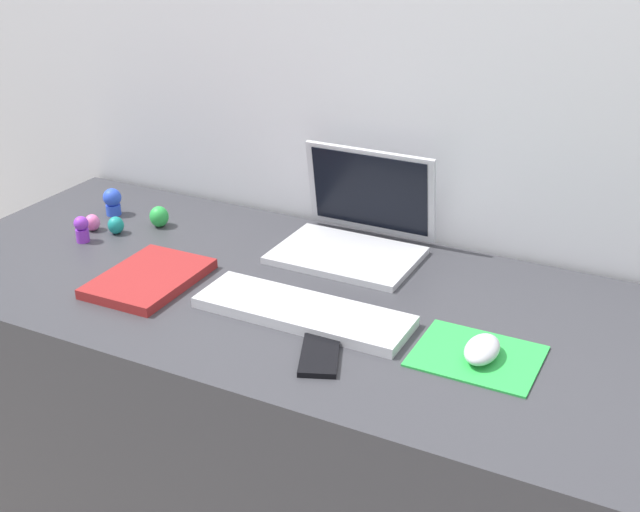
# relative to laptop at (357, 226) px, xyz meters

# --- Properties ---
(back_wall) EXTENTS (2.97, 0.05, 1.36)m
(back_wall) POSITION_rel_laptop_xyz_m (0.05, 0.15, -0.11)
(back_wall) COLOR silver
(back_wall) RESTS_ON ground_plane
(desk) EXTENTS (1.77, 0.69, 0.74)m
(desk) POSITION_rel_laptop_xyz_m (0.05, -0.24, -0.42)
(desk) COLOR #38383D
(desk) RESTS_ON ground_plane
(laptop) EXTENTS (0.30, 0.25, 0.21)m
(laptop) POSITION_rel_laptop_xyz_m (0.00, 0.00, 0.00)
(laptop) COLOR silver
(laptop) RESTS_ON desk
(keyboard) EXTENTS (0.41, 0.13, 0.02)m
(keyboard) POSITION_rel_laptop_xyz_m (0.04, -0.32, -0.04)
(keyboard) COLOR silver
(keyboard) RESTS_ON desk
(mousepad) EXTENTS (0.21, 0.17, 0.00)m
(mousepad) POSITION_rel_laptop_xyz_m (0.37, -0.31, -0.05)
(mousepad) COLOR green
(mousepad) RESTS_ON desk
(mouse) EXTENTS (0.06, 0.10, 0.03)m
(mouse) POSITION_rel_laptop_xyz_m (0.38, -0.32, -0.03)
(mouse) COLOR silver
(mouse) RESTS_ON mousepad
(cell_phone) EXTENTS (0.11, 0.14, 0.01)m
(cell_phone) POSITION_rel_laptop_xyz_m (0.13, -0.43, -0.05)
(cell_phone) COLOR black
(cell_phone) RESTS_ON desk
(notebook_pad) EXTENTS (0.17, 0.24, 0.02)m
(notebook_pad) POSITION_rel_laptop_xyz_m (-0.30, -0.34, -0.04)
(notebook_pad) COLOR maroon
(notebook_pad) RESTS_ON desk
(toy_figurine_green) EXTENTS (0.04, 0.04, 0.05)m
(toy_figurine_green) POSITION_rel_laptop_xyz_m (-0.46, -0.09, -0.03)
(toy_figurine_green) COLOR green
(toy_figurine_green) RESTS_ON desk
(toy_figurine_teal) EXTENTS (0.04, 0.04, 0.04)m
(toy_figurine_teal) POSITION_rel_laptop_xyz_m (-0.53, -0.17, -0.03)
(toy_figurine_teal) COLOR teal
(toy_figurine_teal) RESTS_ON desk
(toy_figurine_purple) EXTENTS (0.03, 0.03, 0.06)m
(toy_figurine_purple) POSITION_rel_laptop_xyz_m (-0.56, -0.24, -0.02)
(toy_figurine_purple) COLOR purple
(toy_figurine_purple) RESTS_ON desk
(toy_figurine_pink) EXTENTS (0.03, 0.03, 0.04)m
(toy_figurine_pink) POSITION_rel_laptop_xyz_m (-0.59, -0.18, -0.03)
(toy_figurine_pink) COLOR pink
(toy_figurine_pink) RESTS_ON desk
(toy_figurine_blue) EXTENTS (0.04, 0.04, 0.07)m
(toy_figurine_blue) POSITION_rel_laptop_xyz_m (-0.61, -0.08, -0.02)
(toy_figurine_blue) COLOR blue
(toy_figurine_blue) RESTS_ON desk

